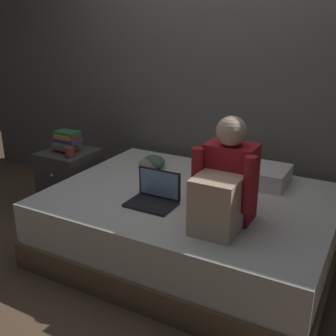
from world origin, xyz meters
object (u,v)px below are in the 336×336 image
pillow (251,173)px  mug (70,152)px  laptop (154,196)px  nightstand (71,180)px  bed (190,225)px  clothes_pile (151,162)px  book_stack (67,141)px  person_sitting (225,185)px

pillow → mug: (-1.46, -0.39, 0.05)m
pillow → laptop: bearing=-122.0°
nightstand → laptop: laptop is taller
bed → nightstand: bearing=172.1°
nightstand → clothes_pile: (0.77, 0.15, 0.26)m
nightstand → bed: bearing=-7.9°
pillow → book_stack: 1.61m
laptop → pillow: (0.44, 0.70, 0.01)m
bed → person_sitting: 0.68m
bed → person_sitting: size_ratio=3.05×
pillow → mug: mug is taller
pillow → mug: 1.51m
bed → laptop: 0.42m
book_stack → mug: book_stack is taller
book_stack → mug: bearing=-42.1°
pillow → clothes_pile: (-0.82, -0.12, -0.02)m
nightstand → person_sitting: 1.79m
person_sitting → mug: size_ratio=7.28×
pillow → clothes_pile: size_ratio=2.73×
nightstand → clothes_pile: clothes_pile is taller
book_stack → clothes_pile: (0.77, 0.16, -0.12)m
bed → nightstand: 1.31m
nightstand → pillow: size_ratio=1.00×
nightstand → person_sitting: bearing=-16.1°
bed → pillow: 0.62m
laptop → mug: (-1.02, 0.32, 0.06)m
bed → pillow: size_ratio=3.57×
bed → clothes_pile: 0.69m
clothes_pile → mug: bearing=-157.1°
laptop → mug: laptop is taller
nightstand → laptop: (1.15, -0.44, 0.26)m
nightstand → laptop: 1.26m
person_sitting → clothes_pile: size_ratio=3.19×
person_sitting → laptop: size_ratio=2.05×
pillow → clothes_pile: 0.83m
person_sitting → book_stack: bearing=164.1°
bed → laptop: size_ratio=6.25×
pillow → book_stack: bearing=-170.1°
bed → clothes_pile: size_ratio=9.75×
clothes_pile → pillow: bearing=8.1°
bed → person_sitting: bearing=-39.3°
bed → pillow: bearing=57.1°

